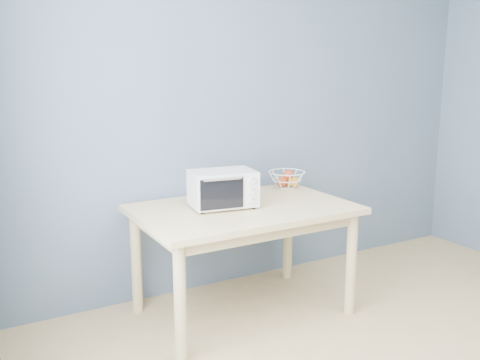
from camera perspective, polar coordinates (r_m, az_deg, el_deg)
dining_table at (r=3.53m, az=0.36°, el=-4.41°), size 1.40×0.90×0.75m
toaster_oven at (r=3.45m, az=-2.09°, el=-0.90°), size 0.45×0.34×0.24m
fruit_basket at (r=4.03m, az=4.99°, el=0.13°), size 0.36×0.36×0.14m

